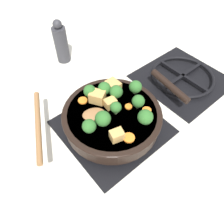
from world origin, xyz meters
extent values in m
plane|color=silver|center=(0.00, 0.00, 0.00)|extent=(2.40, 2.40, 0.00)
cube|color=black|center=(0.00, 0.00, 0.00)|extent=(0.31, 0.31, 0.01)
torus|color=black|center=(0.00, 0.00, 0.02)|extent=(0.24, 0.24, 0.01)
cube|color=black|center=(0.00, 0.00, 0.02)|extent=(0.01, 0.23, 0.01)
cube|color=black|center=(0.00, 0.00, 0.02)|extent=(0.23, 0.01, 0.01)
cube|color=black|center=(0.00, 0.36, 0.00)|extent=(0.31, 0.31, 0.01)
torus|color=black|center=(0.00, 0.36, 0.02)|extent=(0.24, 0.24, 0.01)
cube|color=black|center=(0.00, 0.36, 0.02)|extent=(0.01, 0.23, 0.01)
cube|color=black|center=(0.00, 0.36, 0.02)|extent=(0.23, 0.01, 0.01)
cylinder|color=black|center=(0.00, 0.00, 0.05)|extent=(0.30, 0.30, 0.05)
cylinder|color=brown|center=(0.00, 0.00, 0.06)|extent=(0.27, 0.27, 0.04)
torus|color=black|center=(0.00, 0.00, 0.07)|extent=(0.31, 0.31, 0.01)
cylinder|color=black|center=(0.03, 0.23, 0.07)|extent=(0.17, 0.05, 0.02)
ellipsoid|color=olive|center=(-0.02, -0.05, 0.09)|extent=(0.07, 0.08, 0.01)
cylinder|color=olive|center=(-0.09, -0.20, 0.09)|extent=(0.24, 0.12, 0.02)
cube|color=tan|center=(-0.02, 0.01, 0.09)|extent=(0.03, 0.04, 0.03)
cube|color=tan|center=(-0.07, 0.06, 0.10)|extent=(0.05, 0.04, 0.04)
cube|color=tan|center=(0.08, -0.05, 0.09)|extent=(0.04, 0.04, 0.03)
cube|color=tan|center=(-0.06, -0.01, 0.10)|extent=(0.06, 0.05, 0.04)
cylinder|color=#709956|center=(0.03, 0.07, 0.08)|extent=(0.01, 0.01, 0.01)
sphere|color=#2D6628|center=(0.03, 0.07, 0.11)|extent=(0.04, 0.04, 0.04)
cylinder|color=#709956|center=(-0.04, 0.05, 0.08)|extent=(0.01, 0.01, 0.01)
sphere|color=#2D6628|center=(-0.04, 0.05, 0.11)|extent=(0.04, 0.04, 0.04)
cylinder|color=#709956|center=(0.01, 0.01, 0.08)|extent=(0.01, 0.01, 0.01)
sphere|color=#2D6628|center=(0.01, 0.01, 0.10)|extent=(0.03, 0.03, 0.03)
cylinder|color=#709956|center=(-0.09, -0.01, 0.08)|extent=(0.01, 0.01, 0.01)
sphere|color=#2D6628|center=(-0.09, -0.01, 0.11)|extent=(0.04, 0.04, 0.04)
cylinder|color=#709956|center=(-0.01, 0.11, 0.08)|extent=(0.01, 0.01, 0.01)
sphere|color=#2D6628|center=(-0.01, 0.11, 0.11)|extent=(0.04, 0.04, 0.04)
cylinder|color=#709956|center=(0.02, -0.05, 0.08)|extent=(0.01, 0.01, 0.01)
sphere|color=#2D6628|center=(0.02, -0.05, 0.11)|extent=(0.05, 0.05, 0.05)
cylinder|color=#709956|center=(0.02, -0.09, 0.08)|extent=(0.01, 0.01, 0.01)
sphere|color=#2D6628|center=(0.02, -0.09, 0.11)|extent=(0.04, 0.04, 0.04)
cylinder|color=#709956|center=(0.09, 0.04, 0.08)|extent=(0.01, 0.01, 0.01)
sphere|color=#2D6628|center=(0.09, 0.04, 0.11)|extent=(0.04, 0.04, 0.04)
cylinder|color=#709956|center=(-0.07, 0.03, 0.08)|extent=(0.01, 0.01, 0.01)
sphere|color=#2D6628|center=(-0.07, 0.03, 0.11)|extent=(0.04, 0.04, 0.04)
cylinder|color=orange|center=(0.10, -0.02, 0.08)|extent=(0.03, 0.03, 0.01)
cylinder|color=orange|center=(0.02, 0.05, 0.08)|extent=(0.02, 0.02, 0.01)
cylinder|color=orange|center=(-0.09, -0.04, 0.08)|extent=(0.03, 0.03, 0.01)
cylinder|color=orange|center=(0.06, 0.08, 0.08)|extent=(0.03, 0.03, 0.01)
cylinder|color=#333338|center=(-0.41, 0.07, 0.07)|extent=(0.05, 0.05, 0.15)
sphere|color=#333338|center=(-0.41, 0.07, 0.16)|extent=(0.04, 0.04, 0.04)
camera|label=1|loc=(0.32, -0.27, 0.59)|focal=35.00mm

